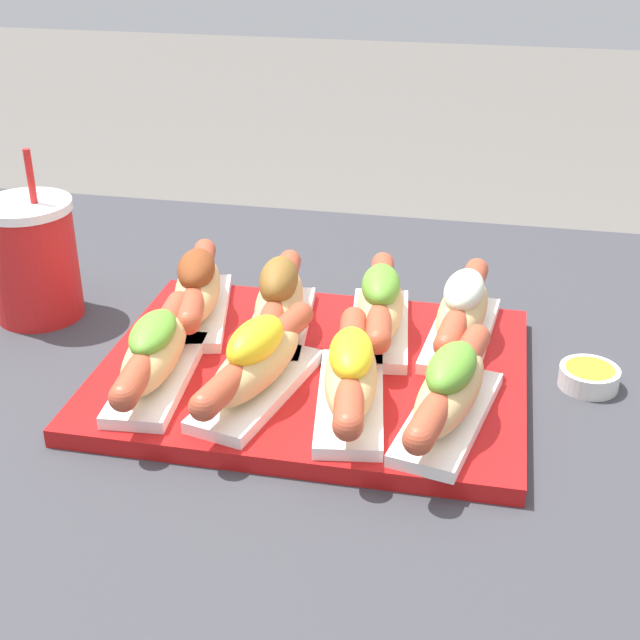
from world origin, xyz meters
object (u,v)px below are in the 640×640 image
(serving_tray, at_px, (316,372))
(sauce_bowl, at_px, (589,376))
(hot_dog_2, at_px, (351,375))
(hot_dog_4, at_px, (198,288))
(hot_dog_6, at_px, (380,305))
(hot_dog_3, at_px, (450,390))
(drink_cup, at_px, (33,259))
(hot_dog_0, at_px, (155,352))
(hot_dog_5, at_px, (279,300))
(hot_dog_7, at_px, (462,310))
(hot_dog_1, at_px, (256,363))

(serving_tray, relative_size, sauce_bowl, 7.11)
(hot_dog_2, distance_m, hot_dog_4, 0.25)
(sauce_bowl, bearing_deg, hot_dog_6, 170.69)
(hot_dog_3, height_order, drink_cup, drink_cup)
(sauce_bowl, distance_m, drink_cup, 0.61)
(hot_dog_2, bearing_deg, hot_dog_0, 178.58)
(sauce_bowl, xyz_separation_m, drink_cup, (-0.61, 0.04, 0.06))
(hot_dog_4, relative_size, sauce_bowl, 3.50)
(hot_dog_5, xyz_separation_m, drink_cup, (-0.29, 0.02, 0.02))
(hot_dog_3, xyz_separation_m, hot_dog_5, (-0.19, 0.14, 0.00))
(hot_dog_0, xyz_separation_m, hot_dog_6, (0.20, 0.14, 0.00))
(hot_dog_3, bearing_deg, serving_tray, 150.16)
(hot_dog_2, relative_size, hot_dog_5, 1.00)
(hot_dog_0, relative_size, hot_dog_7, 1.00)
(hot_dog_1, xyz_separation_m, hot_dog_7, (0.18, 0.15, -0.00))
(hot_dog_3, bearing_deg, hot_dog_5, 143.23)
(sauce_bowl, bearing_deg, hot_dog_7, 163.01)
(hot_dog_6, relative_size, hot_dog_7, 1.00)
(hot_dog_3, bearing_deg, hot_dog_2, 174.32)
(hot_dog_3, bearing_deg, hot_dog_6, 118.35)
(hot_dog_0, bearing_deg, hot_dog_6, 36.07)
(hot_dog_1, xyz_separation_m, sauce_bowl, (0.31, 0.11, -0.04))
(hot_dog_0, bearing_deg, hot_dog_2, -1.42)
(hot_dog_2, bearing_deg, sauce_bowl, 26.80)
(hot_dog_2, bearing_deg, hot_dog_5, 126.91)
(hot_dog_5, height_order, hot_dog_7, hot_dog_5)
(serving_tray, xyz_separation_m, hot_dog_5, (-0.05, 0.06, 0.04))
(hot_dog_6, height_order, sauce_bowl, hot_dog_6)
(hot_dog_3, relative_size, sauce_bowl, 3.52)
(hot_dog_0, xyz_separation_m, hot_dog_2, (0.19, -0.00, 0.00))
(hot_dog_2, xyz_separation_m, hot_dog_5, (-0.10, 0.13, 0.00))
(hot_dog_6, bearing_deg, hot_dog_0, -143.93)
(drink_cup, bearing_deg, hot_dog_3, -18.27)
(hot_dog_5, distance_m, hot_dog_6, 0.11)
(drink_cup, bearing_deg, serving_tray, -13.07)
(hot_dog_1, distance_m, hot_dog_4, 0.18)
(hot_dog_4, bearing_deg, hot_dog_1, -53.83)
(serving_tray, xyz_separation_m, hot_dog_6, (0.05, 0.08, 0.04))
(hot_dog_5, bearing_deg, hot_dog_2, -53.09)
(serving_tray, height_order, sauce_bowl, sauce_bowl)
(hot_dog_0, height_order, hot_dog_3, hot_dog_3)
(hot_dog_0, distance_m, sauce_bowl, 0.43)
(hot_dog_0, distance_m, hot_dog_6, 0.24)
(hot_dog_4, height_order, hot_dog_6, hot_dog_4)
(serving_tray, relative_size, hot_dog_4, 2.03)
(hot_dog_0, height_order, sauce_bowl, hot_dog_0)
(hot_dog_1, xyz_separation_m, hot_dog_6, (0.10, 0.14, -0.00))
(hot_dog_6, height_order, hot_dog_7, same)
(hot_dog_3, height_order, hot_dog_5, hot_dog_5)
(hot_dog_6, bearing_deg, hot_dog_1, -123.37)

